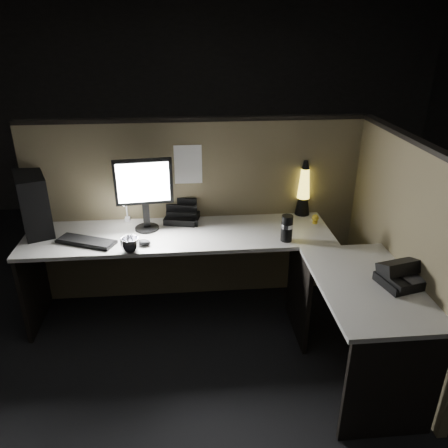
{
  "coord_description": "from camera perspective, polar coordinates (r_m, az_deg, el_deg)",
  "views": [
    {
      "loc": [
        -0.08,
        -2.37,
        2.17
      ],
      "look_at": [
        0.17,
        0.35,
        0.91
      ],
      "focal_mm": 35.0,
      "sensor_mm": 36.0,
      "label": 1
    }
  ],
  "objects": [
    {
      "name": "partition_right",
      "position": [
        3.18,
        21.83,
        -3.69
      ],
      "size": [
        0.06,
        1.66,
        1.5
      ],
      "primitive_type": "cube",
      "color": "brown",
      "rests_on": "ground"
    },
    {
      "name": "monitor",
      "position": [
        3.29,
        -10.41,
        4.68
      ],
      "size": [
        0.43,
        0.18,
        0.55
      ],
      "rotation": [
        0.0,
        0.0,
        0.1
      ],
      "color": "black",
      "rests_on": "desk"
    },
    {
      "name": "pinned_paper",
      "position": [
        3.42,
        -4.71,
        7.75
      ],
      "size": [
        0.21,
        0.0,
        0.31
      ],
      "primitive_type": "cube",
      "color": "white",
      "rests_on": "partition_back"
    },
    {
      "name": "travel_mug",
      "position": [
        3.17,
        8.21,
        -0.55
      ],
      "size": [
        0.09,
        0.09,
        0.2
      ],
      "primitive_type": "cylinder",
      "color": "black",
      "rests_on": "desk"
    },
    {
      "name": "desk",
      "position": [
        3.08,
        0.38,
        -6.3
      ],
      "size": [
        2.6,
        1.6,
        0.73
      ],
      "color": "beige",
      "rests_on": "ground"
    },
    {
      "name": "clip_lamp",
      "position": [
        3.47,
        -12.76,
        1.96
      ],
      "size": [
        0.04,
        0.17,
        0.22
      ],
      "color": "white",
      "rests_on": "desk"
    },
    {
      "name": "lava_lamp",
      "position": [
        3.61,
        10.35,
        4.08
      ],
      "size": [
        0.12,
        0.12,
        0.46
      ],
      "color": "black",
      "rests_on": "desk"
    },
    {
      "name": "floor",
      "position": [
        3.21,
        -2.54,
        -17.7
      ],
      "size": [
        6.0,
        6.0,
        0.0
      ],
      "primitive_type": "plane",
      "color": "black",
      "rests_on": "ground"
    },
    {
      "name": "figurine",
      "position": [
        3.5,
        11.84,
        0.78
      ],
      "size": [
        0.05,
        0.05,
        0.05
      ],
      "primitive_type": "sphere",
      "color": "yellow",
      "rests_on": "desk"
    },
    {
      "name": "steel_mug",
      "position": [
        3.07,
        -12.15,
        -2.69
      ],
      "size": [
        0.17,
        0.17,
        0.1
      ],
      "primitive_type": "imported",
      "rotation": [
        0.0,
        0.0,
        -0.36
      ],
      "color": "#B2B2B9",
      "rests_on": "desk"
    },
    {
      "name": "desk_phone",
      "position": [
        2.86,
        22.03,
        -6.19
      ],
      "size": [
        0.3,
        0.3,
        0.15
      ],
      "rotation": [
        0.0,
        0.0,
        0.24
      ],
      "color": "black",
      "rests_on": "desk"
    },
    {
      "name": "keyboard",
      "position": [
        3.29,
        -17.54,
        -2.21
      ],
      "size": [
        0.45,
        0.3,
        0.02
      ],
      "primitive_type": "cube",
      "rotation": [
        0.0,
        0.0,
        -0.4
      ],
      "color": "black",
      "rests_on": "desk"
    },
    {
      "name": "mouse",
      "position": [
        3.16,
        -10.45,
        -2.4
      ],
      "size": [
        0.11,
        0.09,
        0.04
      ],
      "primitive_type": "ellipsoid",
      "rotation": [
        0.0,
        0.0,
        -0.27
      ],
      "color": "black",
      "rests_on": "desk"
    },
    {
      "name": "organizer",
      "position": [
        3.5,
        -5.53,
        1.11
      ],
      "size": [
        0.3,
        0.27,
        0.19
      ],
      "rotation": [
        0.0,
        0.0,
        -0.24
      ],
      "color": "black",
      "rests_on": "desk"
    },
    {
      "name": "partition_back",
      "position": [
        3.59,
        -3.5,
        1.46
      ],
      "size": [
        2.66,
        0.06,
        1.5
      ],
      "primitive_type": "cube",
      "color": "brown",
      "rests_on": "ground"
    },
    {
      "name": "room_shell",
      "position": [
        2.44,
        -3.26,
        11.7
      ],
      "size": [
        6.0,
        6.0,
        6.0
      ],
      "color": "silver",
      "rests_on": "ground"
    },
    {
      "name": "pc_tower",
      "position": [
        3.54,
        -23.65,
        2.55
      ],
      "size": [
        0.34,
        0.47,
        0.45
      ],
      "primitive_type": "cube",
      "rotation": [
        0.0,
        0.0,
        0.39
      ],
      "color": "black",
      "rests_on": "desk"
    }
  ]
}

